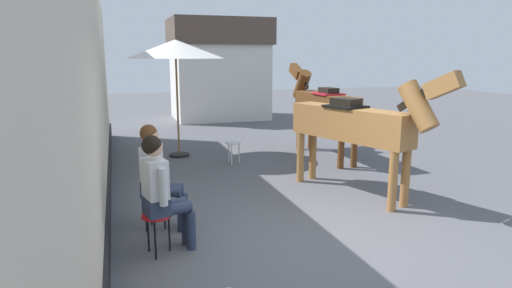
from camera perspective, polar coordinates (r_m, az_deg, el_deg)
ground_plane at (r=8.01m, az=-1.25°, el=-4.75°), size 40.00×40.00×0.00m
pub_facade_wall at (r=5.92m, az=-21.21°, el=3.90°), size 0.34×14.00×3.40m
distant_cottage at (r=15.85m, az=-4.87°, el=9.87°), size 3.40×2.60×3.50m
seated_visitor_near at (r=5.03m, az=-12.34°, el=-5.68°), size 0.61×0.48×1.39m
seated_visitor_far at (r=5.75m, az=-12.85°, el=-3.55°), size 0.61×0.49×1.39m
saddled_horse_near at (r=7.11m, az=12.96°, el=2.45°), size 1.28×2.87×2.06m
saddled_horse_far at (r=9.78m, az=8.74°, el=5.02°), size 0.52×3.00×2.06m
cafe_parasol at (r=9.78m, az=-10.50°, el=12.03°), size 2.10×2.10×2.58m
spare_stool_white at (r=9.16m, az=-3.03°, el=-0.10°), size 0.32×0.32×0.46m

